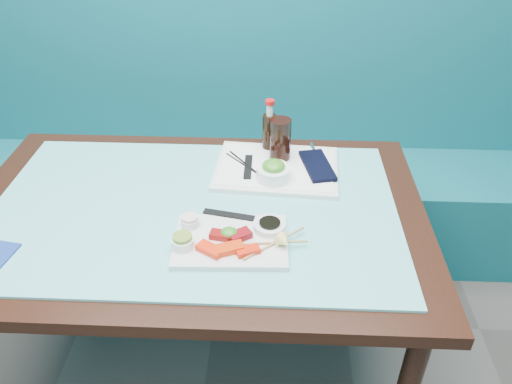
{
  "coord_description": "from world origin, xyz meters",
  "views": [
    {
      "loc": [
        0.24,
        0.26,
        1.66
      ],
      "look_at": [
        0.19,
        1.48,
        0.8
      ],
      "focal_mm": 35.0,
      "sensor_mm": 36.0,
      "label": 1
    }
  ],
  "objects_px": {
    "serving_tray": "(277,169)",
    "seaweed_bowl": "(273,173)",
    "cola_glass": "(280,140)",
    "booth_bench": "(225,167)",
    "dining_table": "(196,231)",
    "sashimi_plate": "(231,241)",
    "cola_bottle_body": "(269,134)"
  },
  "relations": [
    {
      "from": "seaweed_bowl",
      "to": "cola_bottle_body",
      "type": "relative_size",
      "value": 0.78
    },
    {
      "from": "cola_glass",
      "to": "cola_bottle_body",
      "type": "distance_m",
      "value": 0.08
    },
    {
      "from": "booth_bench",
      "to": "cola_glass",
      "type": "xyz_separation_m",
      "value": [
        0.26,
        -0.57,
        0.47
      ]
    },
    {
      "from": "booth_bench",
      "to": "cola_glass",
      "type": "relative_size",
      "value": 20.61
    },
    {
      "from": "dining_table",
      "to": "booth_bench",
      "type": "bearing_deg",
      "value": 90.0
    },
    {
      "from": "serving_tray",
      "to": "seaweed_bowl",
      "type": "relative_size",
      "value": 3.72
    },
    {
      "from": "booth_bench",
      "to": "dining_table",
      "type": "distance_m",
      "value": 0.89
    },
    {
      "from": "dining_table",
      "to": "cola_glass",
      "type": "relative_size",
      "value": 9.62
    },
    {
      "from": "dining_table",
      "to": "serving_tray",
      "type": "height_order",
      "value": "serving_tray"
    },
    {
      "from": "booth_bench",
      "to": "sashimi_plate",
      "type": "height_order",
      "value": "booth_bench"
    },
    {
      "from": "dining_table",
      "to": "cola_bottle_body",
      "type": "height_order",
      "value": "cola_bottle_body"
    },
    {
      "from": "sashimi_plate",
      "to": "serving_tray",
      "type": "distance_m",
      "value": 0.4
    },
    {
      "from": "serving_tray",
      "to": "cola_bottle_body",
      "type": "relative_size",
      "value": 2.89
    },
    {
      "from": "dining_table",
      "to": "serving_tray",
      "type": "distance_m",
      "value": 0.34
    },
    {
      "from": "sashimi_plate",
      "to": "cola_bottle_body",
      "type": "height_order",
      "value": "cola_bottle_body"
    },
    {
      "from": "sashimi_plate",
      "to": "booth_bench",
      "type": "bearing_deg",
      "value": 95.22
    },
    {
      "from": "dining_table",
      "to": "cola_bottle_body",
      "type": "bearing_deg",
      "value": 57.68
    },
    {
      "from": "cola_bottle_body",
      "to": "cola_glass",
      "type": "bearing_deg",
      "value": -62.01
    },
    {
      "from": "serving_tray",
      "to": "seaweed_bowl",
      "type": "bearing_deg",
      "value": -93.67
    },
    {
      "from": "seaweed_bowl",
      "to": "cola_glass",
      "type": "xyz_separation_m",
      "value": [
        0.02,
        0.13,
        0.05
      ]
    },
    {
      "from": "cola_glass",
      "to": "cola_bottle_body",
      "type": "bearing_deg",
      "value": 117.99
    },
    {
      "from": "serving_tray",
      "to": "cola_glass",
      "type": "relative_size",
      "value": 2.78
    },
    {
      "from": "serving_tray",
      "to": "cola_bottle_body",
      "type": "height_order",
      "value": "cola_bottle_body"
    },
    {
      "from": "dining_table",
      "to": "serving_tray",
      "type": "relative_size",
      "value": 3.46
    },
    {
      "from": "booth_bench",
      "to": "cola_glass",
      "type": "height_order",
      "value": "booth_bench"
    },
    {
      "from": "booth_bench",
      "to": "cola_glass",
      "type": "bearing_deg",
      "value": -65.58
    },
    {
      "from": "dining_table",
      "to": "seaweed_bowl",
      "type": "bearing_deg",
      "value": 31.18
    },
    {
      "from": "booth_bench",
      "to": "serving_tray",
      "type": "xyz_separation_m",
      "value": [
        0.25,
        -0.62,
        0.39
      ]
    },
    {
      "from": "sashimi_plate",
      "to": "cola_glass",
      "type": "distance_m",
      "value": 0.46
    },
    {
      "from": "dining_table",
      "to": "seaweed_bowl",
      "type": "height_order",
      "value": "seaweed_bowl"
    },
    {
      "from": "booth_bench",
      "to": "dining_table",
      "type": "height_order",
      "value": "booth_bench"
    },
    {
      "from": "booth_bench",
      "to": "cola_bottle_body",
      "type": "height_order",
      "value": "booth_bench"
    }
  ]
}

